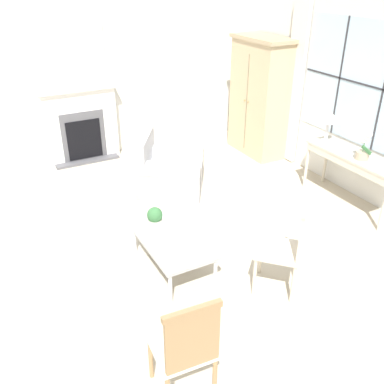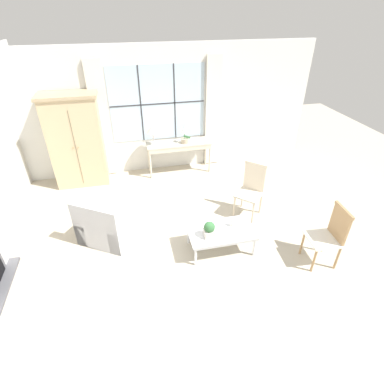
{
  "view_description": "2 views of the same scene",
  "coord_description": "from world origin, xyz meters",
  "views": [
    {
      "loc": [
        4.02,
        -1.72,
        2.97
      ],
      "look_at": [
        0.24,
        0.3,
        0.71
      ],
      "focal_mm": 40.0,
      "sensor_mm": 36.0,
      "label": 1
    },
    {
      "loc": [
        -0.74,
        -3.61,
        3.5
      ],
      "look_at": [
        0.21,
        0.55,
        0.77
      ],
      "focal_mm": 28.0,
      "sensor_mm": 36.0,
      "label": 2
    }
  ],
  "objects": [
    {
      "name": "wall_back_windowed",
      "position": [
        0.0,
        3.02,
        1.4
      ],
      "size": [
        7.2,
        0.14,
        2.8
      ],
      "color": "silver",
      "rests_on": "ground_plane"
    },
    {
      "name": "pillar_candle",
      "position": [
        0.75,
        -0.04,
        0.46
      ],
      "size": [
        0.09,
        0.09,
        0.14
      ],
      "color": "silver",
      "rests_on": "coffee_table"
    },
    {
      "name": "armchair_upholstered",
      "position": [
        -1.2,
        0.66,
        0.27
      ],
      "size": [
        1.21,
        1.23,
        0.84
      ],
      "color": "#B2B2B7",
      "rests_on": "ground_plane"
    },
    {
      "name": "armoire",
      "position": [
        -1.8,
        2.69,
        1.0
      ],
      "size": [
        1.16,
        0.58,
        1.98
      ],
      "color": "tan",
      "rests_on": "ground_plane"
    },
    {
      "name": "potted_plant_small",
      "position": [
        0.31,
        -0.2,
        0.54
      ],
      "size": [
        0.17,
        0.17,
        0.27
      ],
      "color": "#BCB7AD",
      "rests_on": "coffee_table"
    },
    {
      "name": "table_lamp",
      "position": [
        -0.18,
        2.69,
        1.11
      ],
      "size": [
        0.29,
        0.29,
        0.46
      ],
      "color": "silver",
      "rests_on": "console_table"
    },
    {
      "name": "coffee_table",
      "position": [
        0.54,
        -0.11,
        0.36
      ],
      "size": [
        1.07,
        0.62,
        0.4
      ],
      "color": "silver",
      "rests_on": "ground_plane"
    },
    {
      "name": "potted_orchid",
      "position": [
        0.52,
        2.66,
        0.91
      ],
      "size": [
        0.22,
        0.17,
        0.4
      ],
      "color": "tan",
      "rests_on": "console_table"
    },
    {
      "name": "side_chair_wooden",
      "position": [
        1.4,
        0.77,
        0.58
      ],
      "size": [
        0.62,
        0.62,
        1.03
      ],
      "color": "beige",
      "rests_on": "ground_plane"
    },
    {
      "name": "accent_chair_wooden",
      "position": [
        2.06,
        -0.72,
        0.56
      ],
      "size": [
        0.47,
        0.47,
        0.99
      ],
      "color": "white",
      "rests_on": "ground_plane"
    },
    {
      "name": "ground_plane",
      "position": [
        0.0,
        0.0,
        0.0
      ],
      "size": [
        14.0,
        14.0,
        0.0
      ],
      "primitive_type": "plane",
      "color": "#B2A893"
    },
    {
      "name": "console_table",
      "position": [
        0.39,
        2.71,
        0.66
      ],
      "size": [
        1.48,
        0.46,
        0.74
      ],
      "color": "beige",
      "rests_on": "ground_plane"
    }
  ]
}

